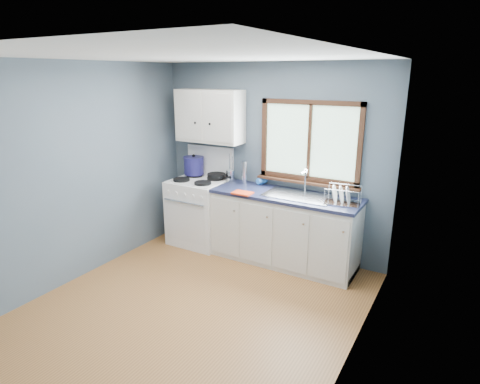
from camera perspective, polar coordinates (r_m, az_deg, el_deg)
The scene contains 18 objects.
floor at distance 4.38m, azimuth -6.79°, elevation -16.32°, with size 3.20×3.60×0.02m, color #9B6331.
ceiling at distance 3.68m, azimuth -8.18°, elevation 18.76°, with size 3.20×3.60×0.02m, color white.
wall_back at distance 5.34m, azimuth 4.47°, elevation 4.54°, with size 3.20×0.02×2.50m, color #515E6A.
wall_left at distance 4.97m, azimuth -22.35°, elevation 2.41°, with size 0.02×3.60×2.50m, color #515E6A.
wall_right at distance 3.17m, azimuth 16.41°, elevation -4.59°, with size 0.02×3.60×2.50m, color #515E6A.
gas_range at distance 5.74m, azimuth -5.76°, elevation -2.48°, with size 0.76×0.69×1.36m.
base_cabinets at distance 5.17m, azimuth 6.26°, elevation -5.68°, with size 1.85×0.60×0.88m.
countertop at distance 5.01m, azimuth 6.43°, elevation -0.48°, with size 1.89×0.64×0.04m, color #161A33.
sink at distance 4.95m, azimuth 8.32°, elevation -1.24°, with size 0.84×0.46×0.44m.
window at distance 5.06m, azimuth 9.82°, elevation 6.27°, with size 1.36×0.10×1.03m.
upper_cabinets at distance 5.52m, azimuth -4.36°, elevation 10.71°, with size 0.95×0.35×0.70m.
skillet at distance 5.61m, azimuth -3.35°, elevation 2.37°, with size 0.40×0.28×0.05m.
stockpot at distance 5.79m, azimuth -6.58°, elevation 3.80°, with size 0.33×0.33×0.29m.
utensil_crock at distance 5.55m, azimuth -1.34°, elevation 2.39°, with size 0.15×0.15×0.39m.
thermos at distance 5.39m, azimuth 0.62°, elevation 2.78°, with size 0.07×0.07×0.31m, color silver.
soap_bottle at distance 5.33m, azimuth 2.56°, elevation 2.27°, with size 0.10×0.10×0.25m, color blue.
dish_towel at distance 4.98m, azimuth 0.35°, elevation -0.14°, with size 0.24×0.17×0.02m, color #EE3E16.
dish_rack at distance 4.75m, azimuth 14.30°, elevation -0.92°, with size 0.43×0.35×0.21m.
Camera 1 is at (2.27, -2.90, 2.36)m, focal length 30.00 mm.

